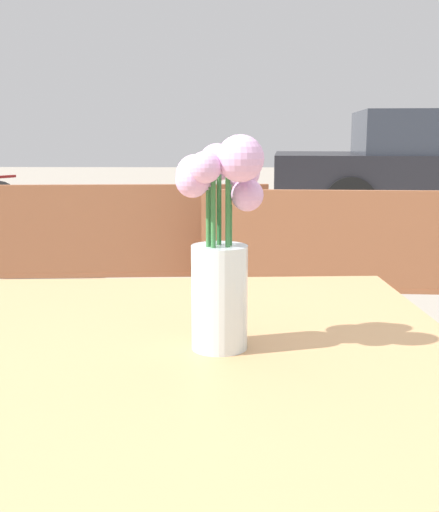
{
  "coord_description": "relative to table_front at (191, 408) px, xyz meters",
  "views": [
    {
      "loc": [
        0.07,
        -0.94,
        1.07
      ],
      "look_at": [
        0.04,
        -0.02,
        0.9
      ],
      "focal_mm": 45.0,
      "sensor_mm": 36.0,
      "label": 1
    }
  ],
  "objects": [
    {
      "name": "flower_vase",
      "position": [
        0.05,
        -0.02,
        0.26
      ],
      "size": [
        0.13,
        0.12,
        0.32
      ],
      "color": "silver",
      "rests_on": "table_front"
    },
    {
      "name": "bench_far",
      "position": [
        -0.69,
        1.98,
        -0.18
      ],
      "size": [
        1.83,
        0.48,
        0.85
      ],
      "color": "brown",
      "rests_on": "ground_plane"
    },
    {
      "name": "bench_middle",
      "position": [
        0.72,
        1.72,
        -0.19
      ],
      "size": [
        1.59,
        0.44,
        0.85
      ],
      "color": "brown",
      "rests_on": "ground_plane"
    },
    {
      "name": "table_front",
      "position": [
        0.0,
        0.0,
        0.0
      ],
      "size": [
        0.9,
        0.97,
        0.76
      ],
      "color": "tan",
      "rests_on": "ground_plane"
    }
  ]
}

